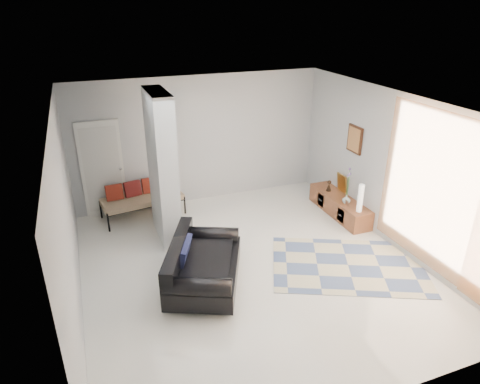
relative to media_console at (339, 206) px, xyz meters
name	(u,v)px	position (x,y,z in m)	size (l,w,h in m)	color
floor	(250,267)	(-2.52, -1.18, -0.20)	(6.00, 6.00, 0.00)	silver
ceiling	(252,105)	(-2.52, -1.18, 2.60)	(6.00, 6.00, 0.00)	white
wall_back	(200,140)	(-2.52, 1.82, 1.20)	(6.00, 6.00, 0.00)	#B0B2B4
wall_front	(365,309)	(-2.52, -4.18, 1.20)	(6.00, 6.00, 0.00)	#B0B2B4
wall_left	(67,222)	(-5.27, -1.18, 1.20)	(6.00, 6.00, 0.00)	#B0B2B4
wall_right	(393,171)	(0.23, -1.18, 1.20)	(6.00, 6.00, 0.00)	#B0B2B4
partition_column	(162,168)	(-3.62, 0.42, 1.20)	(0.35, 1.20, 2.80)	#B3B9BB
hallway_door	(102,169)	(-4.62, 1.78, 0.82)	(0.85, 0.06, 2.04)	white
curtain	(438,193)	(0.15, -2.33, 1.25)	(2.55, 2.55, 0.00)	orange
wall_art	(355,139)	(0.20, 0.00, 1.45)	(0.04, 0.45, 0.55)	#3A1D10
media_console	(339,206)	(0.00, 0.00, 0.00)	(0.45, 1.76, 0.80)	brown
loveseat	(200,265)	(-3.44, -1.33, 0.14)	(1.65, 2.01, 0.76)	silver
daybed	(141,198)	(-3.95, 1.44, 0.22)	(1.73, 0.93, 0.77)	black
area_rug	(348,265)	(-0.92, -1.74, -0.20)	(2.57, 1.72, 0.01)	#BFB892
cylinder_lamp	(360,198)	(-0.02, -0.69, 0.48)	(0.10, 0.10, 0.57)	white
bronze_figurine	(329,186)	(-0.05, 0.38, 0.31)	(0.12, 0.12, 0.24)	black
vase	(346,199)	(-0.05, -0.29, 0.28)	(0.17, 0.17, 0.17)	silver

